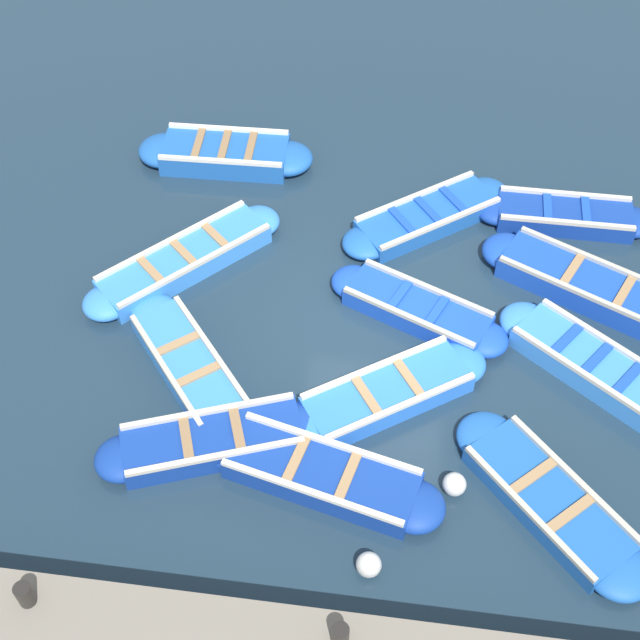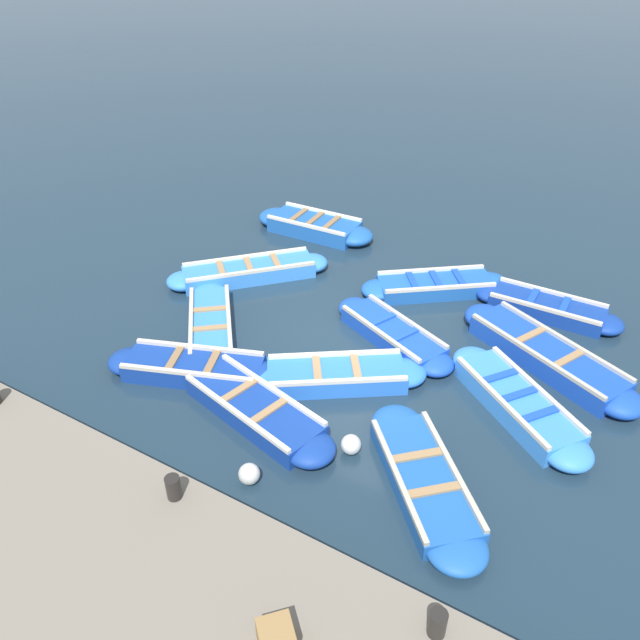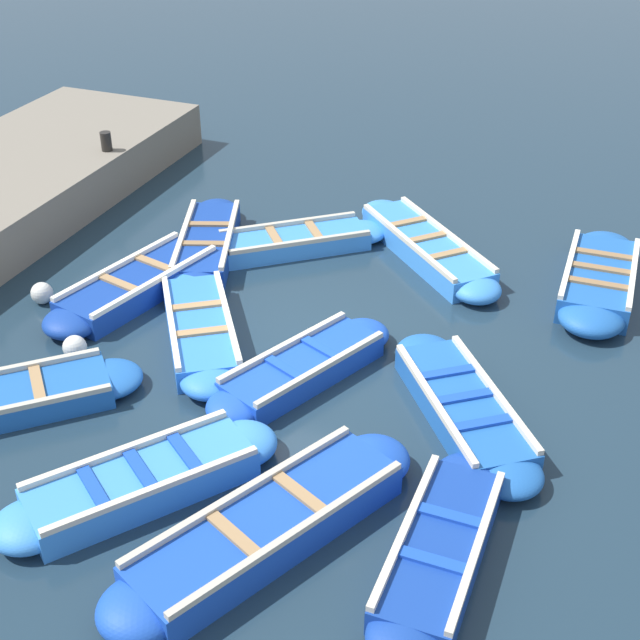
# 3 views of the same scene
# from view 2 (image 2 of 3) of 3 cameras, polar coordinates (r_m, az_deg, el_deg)

# --- Properties ---
(ground_plane) EXTENTS (120.00, 120.00, 0.00)m
(ground_plane) POSITION_cam_2_polar(r_m,az_deg,el_deg) (12.45, 3.47, -1.93)
(ground_plane) COLOR #1C303F
(boat_broadside) EXTENTS (1.89, 3.09, 0.38)m
(boat_broadside) POSITION_cam_2_polar(r_m,az_deg,el_deg) (12.43, 6.67, -1.28)
(boat_broadside) COLOR #1947B7
(boat_broadside) RESTS_ON ground
(boat_drifting) EXTENTS (1.08, 3.29, 0.46)m
(boat_drifting) POSITION_cam_2_polar(r_m,az_deg,el_deg) (16.44, -0.51, 8.58)
(boat_drifting) COLOR #1E59AD
(boat_drifting) RESTS_ON ground
(boat_near_quay) EXTENTS (3.01, 2.90, 0.35)m
(boat_near_quay) POSITION_cam_2_polar(r_m,az_deg,el_deg) (9.72, 9.49, -14.18)
(boat_near_quay) COLOR #1E59AD
(boat_near_quay) RESTS_ON ground
(boat_centre) EXTENTS (0.83, 3.08, 0.38)m
(boat_centre) POSITION_cam_2_polar(r_m,az_deg,el_deg) (13.98, 20.04, 1.07)
(boat_centre) COLOR navy
(boat_centre) RESTS_ON ground
(boat_outer_left) EXTENTS (2.66, 3.13, 0.38)m
(boat_outer_left) POSITION_cam_2_polar(r_m,az_deg,el_deg) (14.12, 10.48, 3.11)
(boat_outer_left) COLOR #1E59AD
(boat_outer_left) RESTS_ON ground
(boat_tucked) EXTENTS (2.61, 3.13, 0.42)m
(boat_tucked) POSITION_cam_2_polar(r_m,az_deg,el_deg) (11.25, 17.56, -7.22)
(boat_tucked) COLOR #3884E0
(boat_tucked) RESTS_ON ground
(boat_inner_gap) EXTENTS (2.47, 3.91, 0.45)m
(boat_inner_gap) POSITION_cam_2_polar(r_m,az_deg,el_deg) (12.48, 19.99, -3.06)
(boat_inner_gap) COLOR #1947B7
(boat_inner_gap) RESTS_ON ground
(boat_alongside) EXTENTS (3.23, 3.14, 0.41)m
(boat_alongside) POSITION_cam_2_polar(r_m,az_deg,el_deg) (14.49, -6.51, 4.43)
(boat_alongside) COLOR #3884E0
(boat_alongside) RESTS_ON ground
(boat_far_corner) EXTENTS (2.51, 3.17, 0.40)m
(boat_far_corner) POSITION_cam_2_polar(r_m,az_deg,el_deg) (11.31, 1.50, -5.10)
(boat_far_corner) COLOR blue
(boat_far_corner) RESTS_ON ground
(boat_end_of_row) EXTENTS (1.62, 3.58, 0.41)m
(boat_end_of_row) POSITION_cam_2_polar(r_m,az_deg,el_deg) (10.70, -6.04, -8.05)
(boat_end_of_row) COLOR navy
(boat_end_of_row) RESTS_ON ground
(boat_mid_row) EXTENTS (1.88, 3.38, 0.40)m
(boat_mid_row) POSITION_cam_2_polar(r_m,az_deg,el_deg) (11.70, -11.44, -4.34)
(boat_mid_row) COLOR navy
(boat_mid_row) RESTS_ON ground
(boat_stern_in) EXTENTS (2.97, 2.62, 0.35)m
(boat_stern_in) POSITION_cam_2_polar(r_m,az_deg,el_deg) (12.83, -9.97, -0.42)
(boat_stern_in) COLOR #3884E0
(boat_stern_in) RESTS_ON ground
(quay_wall) EXTENTS (3.38, 13.08, 0.84)m
(quay_wall) POSITION_cam_2_polar(r_m,az_deg,el_deg) (8.55, -19.06, -22.82)
(quay_wall) COLOR slate
(quay_wall) RESTS_ON ground
(bollard_mid_north) EXTENTS (0.20, 0.20, 0.35)m
(bollard_mid_north) POSITION_cam_2_polar(r_m,az_deg,el_deg) (8.57, -13.26, -14.68)
(bollard_mid_north) COLOR black
(bollard_mid_north) RESTS_ON quay_wall
(bollard_mid_south) EXTENTS (0.20, 0.20, 0.35)m
(bollard_mid_south) POSITION_cam_2_polar(r_m,az_deg,el_deg) (7.41, 10.69, -25.60)
(bollard_mid_south) COLOR black
(bollard_mid_south) RESTS_ON quay_wall
(wooden_crate) EXTENTS (0.51, 0.51, 0.36)m
(wooden_crate) POSITION_cam_2_polar(r_m,az_deg,el_deg) (7.23, -4.02, -27.08)
(wooden_crate) COLOR olive
(wooden_crate) RESTS_ON quay_wall
(buoy_orange_near) EXTENTS (0.33, 0.33, 0.33)m
(buoy_orange_near) POSITION_cam_2_polar(r_m,az_deg,el_deg) (9.70, -6.49, -13.81)
(buoy_orange_near) COLOR silver
(buoy_orange_near) RESTS_ON ground
(buoy_yellow_far) EXTENTS (0.33, 0.33, 0.33)m
(buoy_yellow_far) POSITION_cam_2_polar(r_m,az_deg,el_deg) (10.07, 2.85, -11.30)
(buoy_yellow_far) COLOR silver
(buoy_yellow_far) RESTS_ON ground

